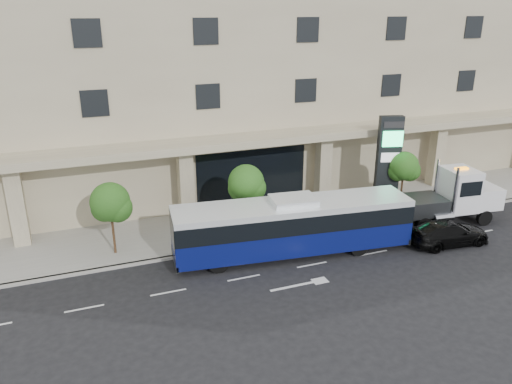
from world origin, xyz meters
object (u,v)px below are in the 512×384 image
(city_bus, at_px, (293,225))
(tow_truck, at_px, (447,199))
(black_sedan, at_px, (448,233))
(signage_pylon, at_px, (388,162))

(city_bus, xyz_separation_m, tow_truck, (11.18, 0.34, -0.06))
(tow_truck, bearing_deg, black_sedan, -120.42)
(city_bus, relative_size, signage_pylon, 2.15)
(tow_truck, xyz_separation_m, black_sedan, (-1.97, -2.63, -0.97))
(tow_truck, distance_m, black_sedan, 3.43)
(city_bus, bearing_deg, signage_pylon, 30.62)
(tow_truck, bearing_deg, city_bus, -171.90)
(black_sedan, bearing_deg, signage_pylon, 5.33)
(black_sedan, distance_m, signage_pylon, 6.86)
(city_bus, distance_m, tow_truck, 11.19)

